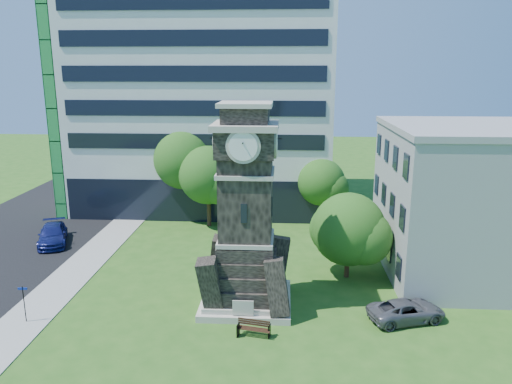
# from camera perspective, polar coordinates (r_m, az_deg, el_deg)

# --- Properties ---
(ground) EXTENTS (160.00, 160.00, 0.00)m
(ground) POSITION_cam_1_polar(r_m,az_deg,el_deg) (30.13, -7.28, -13.99)
(ground) COLOR #275518
(ground) RESTS_ON ground
(sidewalk) EXTENTS (3.00, 70.00, 0.06)m
(sidewalk) POSITION_cam_1_polar(r_m,az_deg,el_deg) (37.20, -20.53, -9.15)
(sidewalk) COLOR gray
(sidewalk) RESTS_ON ground
(clock_tower) EXTENTS (5.40, 5.40, 12.22)m
(clock_tower) POSITION_cam_1_polar(r_m,az_deg,el_deg) (29.54, -1.14, -3.34)
(clock_tower) COLOR #BCB2A4
(clock_tower) RESTS_ON ground
(office_tall) EXTENTS (26.20, 15.11, 28.60)m
(office_tall) POSITION_cam_1_polar(r_m,az_deg,el_deg) (52.64, -5.99, 14.06)
(office_tall) COLOR white
(office_tall) RESTS_ON ground
(office_low) EXTENTS (15.20, 12.20, 10.40)m
(office_low) POSITION_cam_1_polar(r_m,az_deg,el_deg) (38.18, 25.96, -0.90)
(office_low) COLOR gray
(office_low) RESTS_ON ground
(car_street_north) EXTENTS (3.86, 5.64, 1.52)m
(car_street_north) POSITION_cam_1_polar(r_m,az_deg,el_deg) (44.44, -22.22, -4.54)
(car_street_north) COLOR navy
(car_street_north) RESTS_ON ground
(car_east_lot) EXTENTS (4.84, 3.29, 1.23)m
(car_east_lot) POSITION_cam_1_polar(r_m,az_deg,el_deg) (30.50, 16.82, -12.85)
(car_east_lot) COLOR #57575D
(car_east_lot) RESTS_ON ground
(park_bench) EXTENTS (1.78, 0.48, 0.92)m
(park_bench) POSITION_cam_1_polar(r_m,az_deg,el_deg) (27.82, -0.26, -15.25)
(park_bench) COLOR black
(park_bench) RESTS_ON ground
(street_sign) EXTENTS (0.53, 0.05, 2.20)m
(street_sign) POSITION_cam_1_polar(r_m,az_deg,el_deg) (31.58, -25.00, -11.12)
(street_sign) COLOR black
(street_sign) RESTS_ON ground
(tree_nw) EXTENTS (6.16, 5.60, 8.60)m
(tree_nw) POSITION_cam_1_polar(r_m,az_deg,el_deg) (47.08, -8.15, 3.42)
(tree_nw) COLOR #332114
(tree_nw) RESTS_ON ground
(tree_nc) EXTENTS (5.80, 5.27, 7.39)m
(tree_nc) POSITION_cam_1_polar(r_m,az_deg,el_deg) (44.97, -5.39, 1.70)
(tree_nc) COLOR #332114
(tree_nc) RESTS_ON ground
(tree_ne) EXTENTS (4.76, 4.32, 6.12)m
(tree_ne) POSITION_cam_1_polar(r_m,az_deg,el_deg) (45.96, 7.55, 0.93)
(tree_ne) COLOR #332114
(tree_ne) RESTS_ON ground
(tree_east) EXTENTS (5.49, 4.99, 5.97)m
(tree_east) POSITION_cam_1_polar(r_m,az_deg,el_deg) (34.50, 10.63, -4.42)
(tree_east) COLOR #332114
(tree_east) RESTS_ON ground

